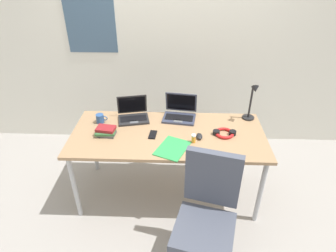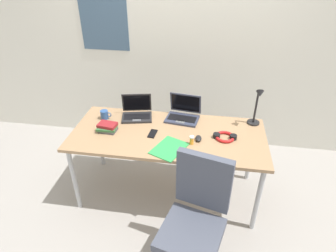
{
  "view_description": "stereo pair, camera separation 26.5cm",
  "coord_description": "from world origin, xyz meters",
  "px_view_note": "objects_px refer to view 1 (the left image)",
  "views": [
    {
      "loc": [
        0.08,
        -2.25,
        2.22
      ],
      "look_at": [
        0.0,
        0.0,
        0.82
      ],
      "focal_mm": 30.92,
      "sensor_mm": 36.0,
      "label": 1
    },
    {
      "loc": [
        0.35,
        -2.22,
        2.22
      ],
      "look_at": [
        0.0,
        0.0,
        0.82
      ],
      "focal_mm": 30.92,
      "sensor_mm": 36.0,
      "label": 2
    }
  ],
  "objects_px": {
    "coffee_mug": "(100,119)",
    "laptop_near_mouse": "(180,113)",
    "headphones": "(224,133)",
    "office_chair": "(206,225)",
    "computer_mouse": "(199,136)",
    "laptop_back_left": "(133,115)",
    "book_stack": "(106,131)",
    "desk_lamp": "(252,102)",
    "pill_bottle": "(194,138)",
    "cell_phone": "(153,135)",
    "paper_folder_center": "(172,148)"
  },
  "relations": [
    {
      "from": "coffee_mug",
      "to": "headphones",
      "type": "bearing_deg",
      "value": -8.03
    },
    {
      "from": "computer_mouse",
      "to": "book_stack",
      "type": "relative_size",
      "value": 0.52
    },
    {
      "from": "headphones",
      "to": "office_chair",
      "type": "bearing_deg",
      "value": -105.06
    },
    {
      "from": "laptop_back_left",
      "to": "headphones",
      "type": "bearing_deg",
      "value": -16.12
    },
    {
      "from": "desk_lamp",
      "to": "headphones",
      "type": "relative_size",
      "value": 1.87
    },
    {
      "from": "paper_folder_center",
      "to": "office_chair",
      "type": "distance_m",
      "value": 0.68
    },
    {
      "from": "computer_mouse",
      "to": "laptop_near_mouse",
      "type": "bearing_deg",
      "value": 114.56
    },
    {
      "from": "computer_mouse",
      "to": "office_chair",
      "type": "height_order",
      "value": "office_chair"
    },
    {
      "from": "paper_folder_center",
      "to": "laptop_back_left",
      "type": "bearing_deg",
      "value": 129.43
    },
    {
      "from": "laptop_back_left",
      "to": "pill_bottle",
      "type": "bearing_deg",
      "value": -33.56
    },
    {
      "from": "desk_lamp",
      "to": "coffee_mug",
      "type": "xyz_separation_m",
      "value": [
        -1.47,
        -0.1,
        -0.15
      ]
    },
    {
      "from": "computer_mouse",
      "to": "pill_bottle",
      "type": "relative_size",
      "value": 1.22
    },
    {
      "from": "laptop_back_left",
      "to": "pill_bottle",
      "type": "height_order",
      "value": "laptop_back_left"
    },
    {
      "from": "book_stack",
      "to": "headphones",
      "type": "bearing_deg",
      "value": 2.45
    },
    {
      "from": "pill_bottle",
      "to": "paper_folder_center",
      "type": "distance_m",
      "value": 0.21
    },
    {
      "from": "coffee_mug",
      "to": "book_stack",
      "type": "bearing_deg",
      "value": -64.26
    },
    {
      "from": "pill_bottle",
      "to": "office_chair",
      "type": "height_order",
      "value": "office_chair"
    },
    {
      "from": "laptop_near_mouse",
      "to": "office_chair",
      "type": "bearing_deg",
      "value": -78.62
    },
    {
      "from": "laptop_near_mouse",
      "to": "book_stack",
      "type": "xyz_separation_m",
      "value": [
        -0.68,
        -0.34,
        -0.01
      ]
    },
    {
      "from": "laptop_back_left",
      "to": "book_stack",
      "type": "height_order",
      "value": "laptop_back_left"
    },
    {
      "from": "desk_lamp",
      "to": "cell_phone",
      "type": "bearing_deg",
      "value": -161.63
    },
    {
      "from": "laptop_near_mouse",
      "to": "book_stack",
      "type": "bearing_deg",
      "value": -153.11
    },
    {
      "from": "computer_mouse",
      "to": "book_stack",
      "type": "xyz_separation_m",
      "value": [
        -0.86,
        0.02,
        0.02
      ]
    },
    {
      "from": "laptop_back_left",
      "to": "paper_folder_center",
      "type": "relative_size",
      "value": 1.1
    },
    {
      "from": "laptop_near_mouse",
      "to": "book_stack",
      "type": "relative_size",
      "value": 1.91
    },
    {
      "from": "coffee_mug",
      "to": "computer_mouse",
      "type": "bearing_deg",
      "value": -13.84
    },
    {
      "from": "laptop_near_mouse",
      "to": "computer_mouse",
      "type": "xyz_separation_m",
      "value": [
        0.18,
        -0.36,
        -0.03
      ]
    },
    {
      "from": "book_stack",
      "to": "office_chair",
      "type": "xyz_separation_m",
      "value": [
        0.89,
        -0.71,
        -0.38
      ]
    },
    {
      "from": "cell_phone",
      "to": "office_chair",
      "type": "relative_size",
      "value": 0.14
    },
    {
      "from": "desk_lamp",
      "to": "laptop_near_mouse",
      "type": "xyz_separation_m",
      "value": [
        -0.69,
        0.02,
        -0.15
      ]
    },
    {
      "from": "book_stack",
      "to": "laptop_back_left",
      "type": "bearing_deg",
      "value": 55.31
    },
    {
      "from": "laptop_near_mouse",
      "to": "cell_phone",
      "type": "relative_size",
      "value": 2.58
    },
    {
      "from": "book_stack",
      "to": "paper_folder_center",
      "type": "distance_m",
      "value": 0.65
    },
    {
      "from": "laptop_near_mouse",
      "to": "computer_mouse",
      "type": "distance_m",
      "value": 0.41
    },
    {
      "from": "laptop_near_mouse",
      "to": "coffee_mug",
      "type": "bearing_deg",
      "value": -170.7
    },
    {
      "from": "laptop_back_left",
      "to": "book_stack",
      "type": "relative_size",
      "value": 1.86
    },
    {
      "from": "desk_lamp",
      "to": "coffee_mug",
      "type": "bearing_deg",
      "value": -175.94
    },
    {
      "from": "computer_mouse",
      "to": "office_chair",
      "type": "xyz_separation_m",
      "value": [
        0.03,
        -0.69,
        -0.36
      ]
    },
    {
      "from": "book_stack",
      "to": "pill_bottle",
      "type": "bearing_deg",
      "value": -6.5
    },
    {
      "from": "office_chair",
      "to": "laptop_back_left",
      "type": "bearing_deg",
      "value": 123.94
    },
    {
      "from": "headphones",
      "to": "coffee_mug",
      "type": "bearing_deg",
      "value": 171.97
    },
    {
      "from": "book_stack",
      "to": "office_chair",
      "type": "height_order",
      "value": "office_chair"
    },
    {
      "from": "paper_folder_center",
      "to": "coffee_mug",
      "type": "bearing_deg",
      "value": 150.39
    },
    {
      "from": "laptop_near_mouse",
      "to": "office_chair",
      "type": "relative_size",
      "value": 0.36
    },
    {
      "from": "computer_mouse",
      "to": "cell_phone",
      "type": "relative_size",
      "value": 0.71
    },
    {
      "from": "pill_bottle",
      "to": "coffee_mug",
      "type": "relative_size",
      "value": 0.7
    },
    {
      "from": "coffee_mug",
      "to": "laptop_near_mouse",
      "type": "bearing_deg",
      "value": 9.3
    },
    {
      "from": "desk_lamp",
      "to": "book_stack",
      "type": "xyz_separation_m",
      "value": [
        -1.37,
        -0.32,
        -0.16
      ]
    },
    {
      "from": "laptop_back_left",
      "to": "paper_folder_center",
      "type": "bearing_deg",
      "value": -50.57
    },
    {
      "from": "book_stack",
      "to": "coffee_mug",
      "type": "bearing_deg",
      "value": 115.74
    }
  ]
}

